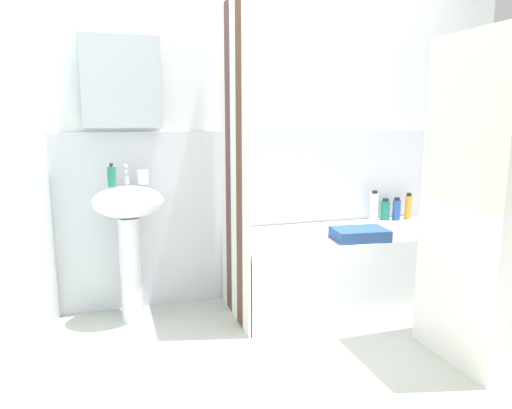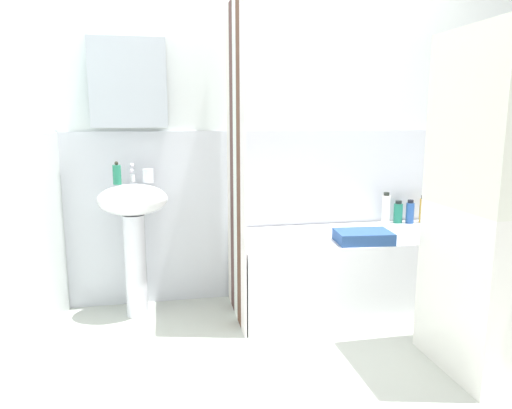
# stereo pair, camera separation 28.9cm
# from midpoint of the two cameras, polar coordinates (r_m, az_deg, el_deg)

# --- Properties ---
(ground_plane) EXTENTS (4.80, 5.60, 0.04)m
(ground_plane) POSITION_cam_midpoint_polar(r_m,az_deg,el_deg) (2.60, 14.65, -20.21)
(ground_plane) COLOR silver
(wall_back_tiled) EXTENTS (3.60, 0.18, 2.40)m
(wall_back_tiled) POSITION_cam_midpoint_polar(r_m,az_deg,el_deg) (3.40, 5.12, 7.88)
(wall_back_tiled) COLOR white
(wall_back_tiled) RESTS_ON ground_plane
(wall_left_tiled) EXTENTS (0.07, 1.81, 2.40)m
(wall_left_tiled) POSITION_cam_midpoint_polar(r_m,az_deg,el_deg) (2.40, -24.49, 5.39)
(wall_left_tiled) COLOR white
(wall_left_tiled) RESTS_ON ground_plane
(sink) EXTENTS (0.44, 0.34, 0.88)m
(sink) POSITION_cam_midpoint_polar(r_m,az_deg,el_deg) (3.09, -11.98, -1.91)
(sink) COLOR white
(sink) RESTS_ON ground_plane
(faucet) EXTENTS (0.03, 0.12, 0.12)m
(faucet) POSITION_cam_midpoint_polar(r_m,az_deg,el_deg) (3.12, -12.18, 3.71)
(faucet) COLOR silver
(faucet) RESTS_ON sink
(soap_dispenser) EXTENTS (0.05, 0.05, 0.15)m
(soap_dispenser) POSITION_cam_midpoint_polar(r_m,az_deg,el_deg) (3.05, -13.84, 3.54)
(soap_dispenser) COLOR #247E5C
(soap_dispenser) RESTS_ON sink
(toothbrush_cup) EXTENTS (0.07, 0.07, 0.09)m
(toothbrush_cup) POSITION_cam_midpoint_polar(r_m,az_deg,el_deg) (3.11, -10.29, 3.42)
(toothbrush_cup) COLOR silver
(toothbrush_cup) RESTS_ON sink
(bathtub) EXTENTS (1.54, 0.67, 0.51)m
(bathtub) POSITION_cam_midpoint_polar(r_m,az_deg,el_deg) (3.35, 13.70, -7.81)
(bathtub) COLOR white
(bathtub) RESTS_ON ground_plane
(shower_curtain) EXTENTS (0.01, 0.67, 2.00)m
(shower_curtain) POSITION_cam_midpoint_polar(r_m,az_deg,el_deg) (2.95, 0.34, 4.80)
(shower_curtain) COLOR white
(shower_curtain) RESTS_ON ground_plane
(lotion_bottle) EXTENTS (0.05, 0.05, 0.20)m
(lotion_bottle) POSITION_cam_midpoint_polar(r_m,az_deg,el_deg) (3.80, 21.57, -0.61)
(lotion_bottle) COLOR gold
(lotion_bottle) RESTS_ON bathtub
(body_wash_bottle) EXTENTS (0.06, 0.06, 0.18)m
(body_wash_bottle) POSITION_cam_midpoint_polar(r_m,az_deg,el_deg) (3.74, 20.21, -0.90)
(body_wash_bottle) COLOR #29539F
(body_wash_bottle) RESTS_ON bathtub
(conditioner_bottle) EXTENTS (0.07, 0.07, 0.17)m
(conditioner_bottle) POSITION_cam_midpoint_polar(r_m,az_deg,el_deg) (3.72, 18.91, -0.93)
(conditioner_bottle) COLOR #1E785E
(conditioner_bottle) RESTS_ON bathtub
(shampoo_bottle) EXTENTS (0.06, 0.06, 0.24)m
(shampoo_bottle) POSITION_cam_midpoint_polar(r_m,az_deg,el_deg) (3.65, 17.60, -0.53)
(shampoo_bottle) COLOR white
(shampoo_bottle) RESTS_ON bathtub
(towel_folded) EXTENTS (0.36, 0.27, 0.07)m
(towel_folded) POSITION_cam_midpoint_polar(r_m,az_deg,el_deg) (3.09, 15.45, -3.80)
(towel_folded) COLOR #2A4D86
(towel_folded) RESTS_ON bathtub
(washer_dryer_stack) EXTENTS (0.59, 0.61, 1.71)m
(washer_dryer_stack) POSITION_cam_midpoint_polar(r_m,az_deg,el_deg) (2.73, 30.81, -0.27)
(washer_dryer_stack) COLOR white
(washer_dryer_stack) RESTS_ON ground_plane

